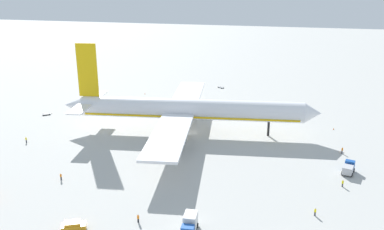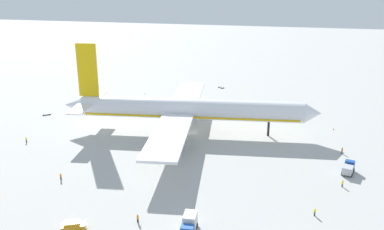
{
  "view_description": "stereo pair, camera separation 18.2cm",
  "coord_description": "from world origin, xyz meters",
  "views": [
    {
      "loc": [
        27.62,
        -110.79,
        43.74
      ],
      "look_at": [
        -0.49,
        3.34,
        4.47
      ],
      "focal_mm": 38.05,
      "sensor_mm": 36.0,
      "label": 1
    },
    {
      "loc": [
        27.8,
        -110.74,
        43.74
      ],
      "look_at": [
        -0.49,
        3.34,
        4.47
      ],
      "focal_mm": 38.05,
      "sensor_mm": 36.0,
      "label": 2
    }
  ],
  "objects": [
    {
      "name": "traffic_cone_2",
      "position": [
        28.72,
        38.77,
        0.28
      ],
      "size": [
        0.36,
        0.36,
        0.55
      ],
      "primitive_type": "cone",
      "color": "orange",
      "rests_on": "ground"
    },
    {
      "name": "baggage_cart_0",
      "position": [
        -51.82,
        4.64,
        0.27
      ],
      "size": [
        2.95,
        2.72,
        0.4
      ],
      "color": "#595B60",
      "rests_on": "ground"
    },
    {
      "name": "service_van",
      "position": [
        -8.63,
        -54.0,
        1.03
      ],
      "size": [
        4.71,
        3.46,
        1.97
      ],
      "color": "orange",
      "rests_on": "ground"
    },
    {
      "name": "service_truck_2",
      "position": [
        42.78,
        -17.21,
        1.35
      ],
      "size": [
        3.43,
        5.05,
        2.63
      ],
      "color": "#194CA5",
      "rests_on": "ground"
    },
    {
      "name": "baggage_cart_2",
      "position": [
        -0.48,
        54.7,
        0.27
      ],
      "size": [
        2.99,
        2.56,
        0.4
      ],
      "color": "gray",
      "rests_on": "ground"
    },
    {
      "name": "ground_worker_5",
      "position": [
        -21.61,
        -36.62,
        0.85
      ],
      "size": [
        0.53,
        0.53,
        1.68
      ],
      "color": "black",
      "rests_on": "ground"
    },
    {
      "name": "ground_worker_1",
      "position": [
        34.4,
        -38.12,
        0.83
      ],
      "size": [
        0.43,
        0.43,
        1.64
      ],
      "color": "#3F3F47",
      "rests_on": "ground"
    },
    {
      "name": "traffic_cone_0",
      "position": [
        41.86,
        12.99,
        0.28
      ],
      "size": [
        0.36,
        0.36,
        0.55
      ],
      "primitive_type": "cone",
      "color": "orange",
      "rests_on": "ground"
    },
    {
      "name": "ground_plane",
      "position": [
        0.0,
        0.0,
        0.0
      ],
      "size": [
        600.0,
        600.0,
        0.0
      ],
      "primitive_type": "plane",
      "color": "#B2B2AD"
    },
    {
      "name": "ground_worker_3",
      "position": [
        1.79,
        -48.52,
        0.85
      ],
      "size": [
        0.52,
        0.52,
        1.68
      ],
      "color": "black",
      "rests_on": "ground"
    },
    {
      "name": "service_truck_1",
      "position": [
        11.99,
        -49.01,
        1.68
      ],
      "size": [
        2.9,
        5.42,
        3.19
      ],
      "color": "#194CA5",
      "rests_on": "ground"
    },
    {
      "name": "airliner",
      "position": [
        -1.48,
        -0.19,
        7.27
      ],
      "size": [
        76.4,
        71.77,
        26.33
      ],
      "color": "white",
      "rests_on": "ground"
    },
    {
      "name": "traffic_cone_1",
      "position": [
        -28.38,
        37.45,
        0.28
      ],
      "size": [
        0.36,
        0.36,
        0.55
      ],
      "primitive_type": "cone",
      "color": "orange",
      "rests_on": "ground"
    },
    {
      "name": "ground_worker_2",
      "position": [
        42.53,
        -5.43,
        0.9
      ],
      "size": [
        0.4,
        0.4,
        1.76
      ],
      "color": "#3F3F47",
      "rests_on": "ground"
    },
    {
      "name": "traffic_cone_3",
      "position": [
        -28.23,
        31.32,
        0.28
      ],
      "size": [
        0.36,
        0.36,
        0.55
      ],
      "primitive_type": "cone",
      "color": "orange",
      "rests_on": "ground"
    },
    {
      "name": "ground_worker_0",
      "position": [
        40.8,
        -24.52,
        0.82
      ],
      "size": [
        0.52,
        0.52,
        1.63
      ],
      "color": "#3F3F47",
      "rests_on": "ground"
    },
    {
      "name": "ground_worker_4",
      "position": [
        -43.3,
        -18.61,
        0.84
      ],
      "size": [
        0.54,
        0.54,
        1.66
      ],
      "color": "#3F3F47",
      "rests_on": "ground"
    }
  ]
}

